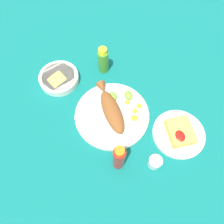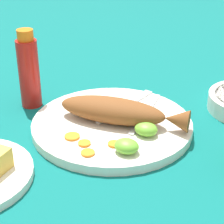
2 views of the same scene
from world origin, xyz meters
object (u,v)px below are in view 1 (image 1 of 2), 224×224
fork_near (93,117)px  guacamole_bowl (59,78)px  fried_fish (111,109)px  hot_sauce_bottle_red (119,158)px  fork_far (94,108)px  salt_cup (155,162)px  hot_sauce_bottle_green (103,60)px  main_plate (112,115)px  side_plate_fries (178,134)px

fork_near → guacamole_bowl: guacamole_bowl is taller
fried_fish → hot_sauce_bottle_red: 0.23m
fried_fish → fork_near: bearing=-88.8°
fork_near → fork_far: (-0.05, 0.01, 0.00)m
fork_far → salt_cup: 0.34m
hot_sauce_bottle_red → salt_cup: bearing=77.4°
fork_near → guacamole_bowl: size_ratio=1.01×
fried_fish → hot_sauce_bottle_green: bearing=168.4°
hot_sauce_bottle_green → salt_cup: 0.51m
fried_fish → hot_sauce_bottle_red: (0.22, -0.02, 0.04)m
main_plate → side_plate_fries: (0.14, 0.25, -0.00)m
fried_fish → hot_sauce_bottle_red: size_ratio=1.52×
fried_fish → fork_far: bearing=-123.6°
fork_near → fork_far: size_ratio=0.99×
main_plate → hot_sauce_bottle_red: (0.21, -0.02, 0.07)m
fork_far → hot_sauce_bottle_green: (-0.21, 0.08, 0.05)m
salt_cup → side_plate_fries: bearing=125.3°
main_plate → fork_near: bearing=-90.7°
main_plate → salt_cup: salt_cup is taller
guacamole_bowl → hot_sauce_bottle_red: bearing=22.4°
fork_near → hot_sauce_bottle_red: 0.23m
main_plate → guacamole_bowl: (-0.24, -0.20, 0.01)m
fork_near → hot_sauce_bottle_red: size_ratio=1.07×
fork_far → side_plate_fries: fork_far is taller
hot_sauce_bottle_red → side_plate_fries: bearing=103.5°
hot_sauce_bottle_green → hot_sauce_bottle_red: bearing=-4.1°
fork_far → guacamole_bowl: bearing=-60.5°
fork_far → fork_near: bearing=69.3°
main_plate → fork_near: 0.08m
fork_far → main_plate: bearing=140.8°
hot_sauce_bottle_red → guacamole_bowl: bearing=-157.6°
hot_sauce_bottle_red → main_plate: bearing=174.7°
salt_cup → guacamole_bowl: (-0.47, -0.32, 0.00)m
hot_sauce_bottle_red → hot_sauce_bottle_green: (-0.46, 0.03, -0.02)m
salt_cup → hot_sauce_bottle_green: bearing=-168.3°
fork_far → side_plate_fries: 0.37m
fork_far → guacamole_bowl: 0.23m
fork_far → salt_cup: (0.28, 0.19, 0.00)m
main_plate → fork_near: fork_near is taller
fried_fish → main_plate: bearing=-0.0°
fork_near → hot_sauce_bottle_green: hot_sauce_bottle_green is taller
hot_sauce_bottle_green → salt_cup: size_ratio=2.70×
main_plate → salt_cup: 0.27m
main_plate → hot_sauce_bottle_red: hot_sauce_bottle_red is taller
fork_far → side_plate_fries: bearing=144.0°
main_plate → side_plate_fries: bearing=60.5°
hot_sauce_bottle_red → fork_near: bearing=-163.5°
fork_near → main_plate: bearing=-168.7°
main_plate → fried_fish: (-0.01, -0.00, 0.03)m
guacamole_bowl → salt_cup: bearing=33.9°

